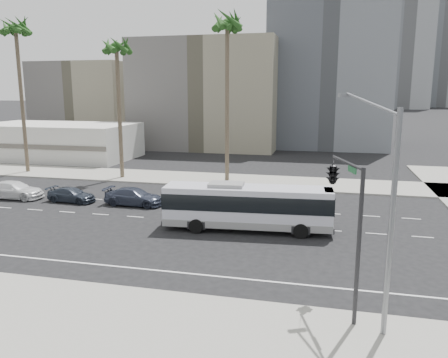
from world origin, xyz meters
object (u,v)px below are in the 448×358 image
(car_b, at_px, (71,195))
(streetlight_corner, at_px, (385,203))
(car_a, at_px, (134,197))
(city_bus, at_px, (247,206))
(palm_far, at_px, (16,32))
(car_c, at_px, (14,190))
(traffic_signal, at_px, (336,180))
(palm_mid, at_px, (117,50))
(palm_near, at_px, (227,28))

(car_b, distance_m, streetlight_corner, 29.68)
(car_a, bearing_deg, car_b, 93.61)
(city_bus, distance_m, palm_far, 36.88)
(car_c, relative_size, traffic_signal, 0.80)
(city_bus, relative_size, palm_mid, 0.77)
(city_bus, distance_m, car_b, 17.27)
(car_a, bearing_deg, streetlight_corner, -130.71)
(streetlight_corner, xyz_separation_m, palm_near, (-12.91, 28.28, 10.61))
(car_c, bearing_deg, palm_near, -57.64)
(car_b, xyz_separation_m, palm_far, (-13.21, 11.63, 15.66))
(city_bus, xyz_separation_m, streetlight_corner, (7.65, -11.96, 3.65))
(car_a, height_order, palm_mid, palm_mid)
(car_a, height_order, streetlight_corner, streetlight_corner)
(car_c, xyz_separation_m, streetlight_corner, (30.16, -16.25, 4.64))
(traffic_signal, height_order, palm_near, palm_near)
(city_bus, relative_size, car_a, 2.31)
(car_b, height_order, streetlight_corner, streetlight_corner)
(traffic_signal, bearing_deg, palm_mid, 115.59)
(palm_far, bearing_deg, palm_near, 0.78)
(city_bus, distance_m, car_c, 22.94)
(car_b, bearing_deg, city_bus, -100.44)
(car_c, bearing_deg, car_b, -91.91)
(car_a, distance_m, streetlight_corner, 25.22)
(traffic_signal, relative_size, palm_near, 0.38)
(city_bus, relative_size, car_b, 2.70)
(traffic_signal, relative_size, palm_mid, 0.44)
(city_bus, bearing_deg, car_a, 152.34)
(palm_near, bearing_deg, city_bus, -72.14)
(car_b, bearing_deg, car_c, 94.76)
(streetlight_corner, relative_size, palm_far, 0.54)
(city_bus, height_order, palm_mid, palm_mid)
(car_a, bearing_deg, traffic_signal, -127.91)
(streetlight_corner, distance_m, traffic_signal, 3.62)
(traffic_signal, xyz_separation_m, palm_far, (-35.66, 24.86, 10.64))
(traffic_signal, xyz_separation_m, palm_near, (-11.03, 25.19, 10.37))
(streetlight_corner, height_order, traffic_signal, streetlight_corner)
(streetlight_corner, bearing_deg, car_a, 113.36)
(palm_near, distance_m, palm_mid, 12.13)
(streetlight_corner, bearing_deg, car_c, 126.98)
(car_c, bearing_deg, palm_mid, -28.30)
(palm_mid, bearing_deg, streetlight_corner, -47.72)
(city_bus, xyz_separation_m, palm_far, (-29.89, 15.98, 14.53))
(palm_near, bearing_deg, streetlight_corner, -65.47)
(streetlight_corner, xyz_separation_m, palm_mid, (-24.82, 27.30, 8.57))
(palm_far, bearing_deg, car_b, -41.36)
(car_a, xyz_separation_m, streetlight_corner, (18.43, -16.56, 4.68))
(palm_mid, bearing_deg, car_c, -115.79)
(car_b, relative_size, car_c, 0.82)
(car_c, distance_m, palm_near, 25.98)
(car_b, height_order, palm_far, palm_far)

